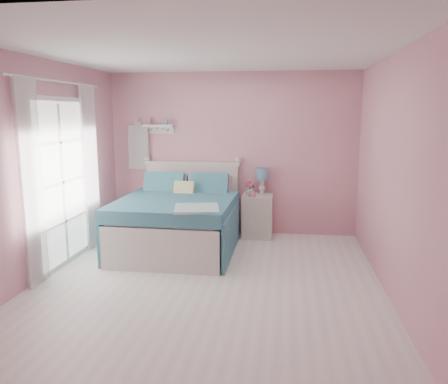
% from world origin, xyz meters
% --- Properties ---
extents(floor, '(4.50, 4.50, 0.00)m').
position_xyz_m(floor, '(0.00, 0.00, 0.00)').
color(floor, silver).
rests_on(floor, ground).
extents(room_shell, '(4.50, 4.50, 4.50)m').
position_xyz_m(room_shell, '(0.00, 0.00, 1.58)').
color(room_shell, pink).
rests_on(room_shell, floor).
extents(bed, '(1.62, 2.03, 1.17)m').
position_xyz_m(bed, '(-0.65, 1.23, 0.40)').
color(bed, silver).
rests_on(bed, floor).
extents(nightstand, '(0.47, 0.46, 0.68)m').
position_xyz_m(nightstand, '(0.44, 2.00, 0.34)').
color(nightstand, beige).
rests_on(nightstand, floor).
extents(table_lamp, '(0.21, 0.21, 0.42)m').
position_xyz_m(table_lamp, '(0.50, 2.10, 0.97)').
color(table_lamp, white).
rests_on(table_lamp, nightstand).
extents(vase, '(0.17, 0.17, 0.14)m').
position_xyz_m(vase, '(0.32, 1.99, 0.75)').
color(vase, silver).
rests_on(vase, nightstand).
extents(teacup, '(0.12, 0.12, 0.08)m').
position_xyz_m(teacup, '(0.36, 1.85, 0.72)').
color(teacup, '#C28292').
rests_on(teacup, nightstand).
extents(roses, '(0.14, 0.11, 0.12)m').
position_xyz_m(roses, '(0.32, 1.98, 0.86)').
color(roses, '#E54E75').
rests_on(roses, vase).
extents(wall_shelf, '(0.50, 0.15, 0.25)m').
position_xyz_m(wall_shelf, '(-1.21, 2.19, 1.73)').
color(wall_shelf, silver).
rests_on(wall_shelf, room_shell).
extents(hanging_dress, '(0.34, 0.03, 0.72)m').
position_xyz_m(hanging_dress, '(-1.55, 2.18, 1.40)').
color(hanging_dress, white).
rests_on(hanging_dress, room_shell).
extents(french_door, '(0.04, 1.32, 2.16)m').
position_xyz_m(french_door, '(-1.97, 0.40, 1.07)').
color(french_door, silver).
rests_on(french_door, floor).
extents(curtain_near, '(0.04, 0.40, 2.32)m').
position_xyz_m(curtain_near, '(-1.92, -0.34, 1.18)').
color(curtain_near, white).
rests_on(curtain_near, floor).
extents(curtain_far, '(0.04, 0.40, 2.32)m').
position_xyz_m(curtain_far, '(-1.92, 1.14, 1.18)').
color(curtain_far, white).
rests_on(curtain_far, floor).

